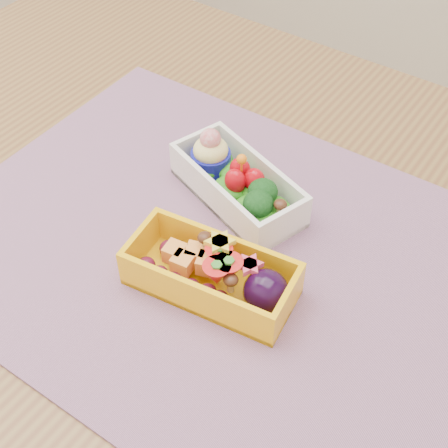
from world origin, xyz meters
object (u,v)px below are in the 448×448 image
Objects in this scene: bento_yellow at (214,274)px; placemat at (216,249)px; table at (231,284)px; bento_white at (237,183)px.

placemat is at bearing 116.63° from bento_yellow.
bento_yellow is (0.03, -0.05, 0.03)m from placemat.
table is at bearing 105.87° from bento_yellow.
placemat is at bearing -53.61° from bento_white.
bento_yellow is (0.04, -0.08, 0.13)m from table.
bento_yellow is (0.06, -0.12, 0.00)m from bento_white.
bento_yellow is at bearing -55.41° from placemat.
bento_white is (-0.02, 0.04, 0.13)m from table.
bento_white reaches higher than bento_yellow.
table is 0.15m from bento_yellow.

